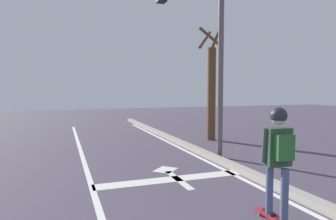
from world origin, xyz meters
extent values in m
cube|color=silver|center=(-0.05, 6.00, 0.00)|extent=(0.12, 20.00, 0.01)
cube|color=silver|center=(3.10, 6.00, 0.00)|extent=(0.12, 20.00, 0.01)
cube|color=silver|center=(1.60, 5.86, 0.00)|extent=(3.29, 0.40, 0.01)
cube|color=silver|center=(1.76, 5.78, 0.00)|extent=(0.16, 1.40, 0.01)
cube|color=silver|center=(1.76, 6.63, 0.00)|extent=(0.71, 0.71, 0.01)
cube|color=#A29A8F|center=(3.35, 6.00, 0.07)|extent=(0.24, 24.00, 0.14)
cube|color=#A71D28|center=(2.33, 3.36, 0.07)|extent=(0.28, 0.88, 0.02)
cube|color=#B2B2B7|center=(2.36, 3.65, 0.05)|extent=(0.16, 0.07, 0.01)
cylinder|color=#D54036|center=(2.27, 3.66, 0.02)|extent=(0.03, 0.05, 0.05)
cylinder|color=#D54036|center=(2.45, 3.64, 0.02)|extent=(0.03, 0.05, 0.05)
cylinder|color=#415379|center=(2.35, 3.54, 0.46)|extent=(0.11, 0.11, 0.78)
cube|color=black|center=(2.35, 3.54, 0.09)|extent=(0.11, 0.25, 0.03)
cylinder|color=#415379|center=(2.31, 3.17, 0.46)|extent=(0.11, 0.11, 0.78)
cube|color=#2B4632|center=(2.33, 3.36, 1.13)|extent=(0.38, 0.22, 0.55)
cylinder|color=#2B4632|center=(2.14, 3.41, 1.15)|extent=(0.07, 0.10, 0.50)
cylinder|color=#2B4632|center=(2.52, 3.37, 1.15)|extent=(0.07, 0.10, 0.50)
sphere|color=beige|center=(2.33, 3.36, 1.55)|extent=(0.22, 0.22, 0.22)
sphere|color=#24262D|center=(2.33, 3.36, 1.58)|extent=(0.24, 0.24, 0.24)
cube|color=#27602A|center=(2.32, 3.22, 1.15)|extent=(0.27, 0.17, 0.36)
cylinder|color=#63565B|center=(3.66, 7.36, 2.62)|extent=(0.16, 0.16, 5.24)
cylinder|color=brown|center=(4.83, 10.11, 1.76)|extent=(0.32, 0.32, 3.53)
cylinder|color=brown|center=(5.08, 10.28, 3.88)|extent=(0.43, 0.56, 1.12)
cylinder|color=brown|center=(4.66, 10.35, 3.85)|extent=(0.80, 0.62, 0.77)
cylinder|color=brown|center=(4.66, 9.86, 3.86)|extent=(0.81, 0.61, 0.83)
camera|label=1|loc=(-0.58, -0.09, 1.95)|focal=31.88mm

